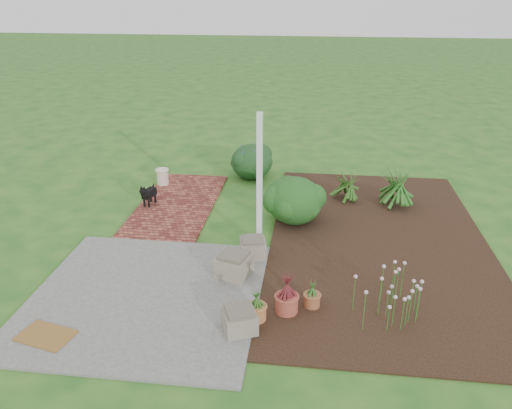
# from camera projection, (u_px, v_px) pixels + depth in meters

# --- Properties ---
(ground) EXTENTS (80.00, 80.00, 0.00)m
(ground) POSITION_uv_depth(u_px,v_px,m) (243.00, 248.00, 9.15)
(ground) COLOR #20591C
(ground) RESTS_ON ground
(concrete_patio) EXTENTS (3.50, 3.50, 0.04)m
(concrete_patio) POSITION_uv_depth(u_px,v_px,m) (146.00, 296.00, 7.70)
(concrete_patio) COLOR #595957
(concrete_patio) RESTS_ON ground
(brick_path) EXTENTS (1.60, 3.50, 0.04)m
(brick_path) POSITION_uv_depth(u_px,v_px,m) (178.00, 204.00, 10.92)
(brick_path) COLOR #5B211C
(brick_path) RESTS_ON ground
(garden_bed) EXTENTS (4.00, 7.00, 0.03)m
(garden_bed) POSITION_uv_depth(u_px,v_px,m) (379.00, 242.00, 9.32)
(garden_bed) COLOR black
(garden_bed) RESTS_ON ground
(veranda_post) EXTENTS (0.10, 0.10, 2.50)m
(veranda_post) POSITION_uv_depth(u_px,v_px,m) (260.00, 183.00, 8.70)
(veranda_post) COLOR white
(veranda_post) RESTS_ON ground
(stone_trough_near) EXTENTS (0.57, 0.57, 0.29)m
(stone_trough_near) POSITION_uv_depth(u_px,v_px,m) (240.00, 321.00, 6.87)
(stone_trough_near) COLOR slate
(stone_trough_near) RESTS_ON concrete_patio
(stone_trough_mid) EXTENTS (0.63, 0.63, 0.33)m
(stone_trough_mid) POSITION_uv_depth(u_px,v_px,m) (234.00, 266.00, 8.17)
(stone_trough_mid) COLOR #77755C
(stone_trough_mid) RESTS_ON concrete_patio
(stone_trough_far) EXTENTS (0.52, 0.52, 0.29)m
(stone_trough_far) POSITION_uv_depth(u_px,v_px,m) (253.00, 248.00, 8.75)
(stone_trough_far) COLOR gray
(stone_trough_far) RESTS_ON concrete_patio
(coir_doormat) EXTENTS (0.82, 0.62, 0.02)m
(coir_doormat) POSITION_uv_depth(u_px,v_px,m) (46.00, 336.00, 6.79)
(coir_doormat) COLOR brown
(coir_doormat) RESTS_ON concrete_patio
(black_dog) EXTENTS (0.25, 0.54, 0.47)m
(black_dog) POSITION_uv_depth(u_px,v_px,m) (148.00, 193.00, 10.68)
(black_dog) COLOR black
(black_dog) RESTS_ON brick_path
(cream_ceramic_urn) EXTENTS (0.31, 0.31, 0.37)m
(cream_ceramic_urn) POSITION_uv_depth(u_px,v_px,m) (162.00, 177.00, 11.85)
(cream_ceramic_urn) COLOR beige
(cream_ceramic_urn) RESTS_ON brick_path
(evergreen_shrub) EXTENTS (1.35, 1.35, 0.95)m
(evergreen_shrub) POSITION_uv_depth(u_px,v_px,m) (295.00, 199.00, 9.92)
(evergreen_shrub) COLOR #0B360D
(evergreen_shrub) RESTS_ON garden_bed
(agapanthus_clump_back) EXTENTS (1.38, 1.38, 0.98)m
(agapanthus_clump_back) POSITION_uv_depth(u_px,v_px,m) (396.00, 183.00, 10.67)
(agapanthus_clump_back) COLOR #14431A
(agapanthus_clump_back) RESTS_ON garden_bed
(agapanthus_clump_front) EXTENTS (1.18, 1.18, 0.79)m
(agapanthus_clump_front) POSITION_uv_depth(u_px,v_px,m) (346.00, 183.00, 10.96)
(agapanthus_clump_front) COLOR #1D4115
(agapanthus_clump_front) RESTS_ON garden_bed
(pink_flower_patch) EXTENTS (1.31, 1.31, 0.66)m
(pink_flower_patch) POSITION_uv_depth(u_px,v_px,m) (386.00, 293.00, 7.19)
(pink_flower_patch) COLOR #113D0F
(pink_flower_patch) RESTS_ON garden_bed
(terracotta_pot_bronze) EXTENTS (0.44, 0.44, 0.27)m
(terracotta_pot_bronze) POSITION_uv_depth(u_px,v_px,m) (287.00, 303.00, 7.28)
(terracotta_pot_bronze) COLOR #9F4635
(terracotta_pot_bronze) RESTS_ON garden_bed
(terracotta_pot_small_left) EXTENTS (0.30, 0.30, 0.20)m
(terracotta_pot_small_left) POSITION_uv_depth(u_px,v_px,m) (312.00, 300.00, 7.42)
(terracotta_pot_small_left) COLOR brown
(terracotta_pot_small_left) RESTS_ON garden_bed
(terracotta_pot_small_right) EXTENTS (0.35, 0.35, 0.23)m
(terracotta_pot_small_right) POSITION_uv_depth(u_px,v_px,m) (257.00, 312.00, 7.11)
(terracotta_pot_small_right) COLOR #B46D3D
(terracotta_pot_small_right) RESTS_ON garden_bed
(purple_flowering_bush) EXTENTS (1.20, 1.20, 0.87)m
(purple_flowering_bush) POSITION_uv_depth(u_px,v_px,m) (252.00, 161.00, 12.28)
(purple_flowering_bush) COLOR black
(purple_flowering_bush) RESTS_ON ground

